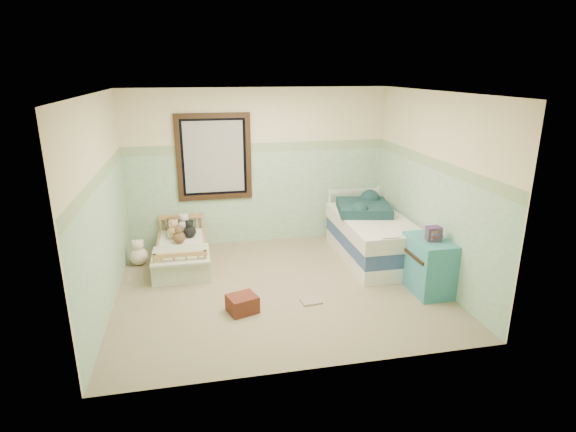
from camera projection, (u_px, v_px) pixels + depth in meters
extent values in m
cube|color=#7B6B4F|center=(279.00, 287.00, 6.15)|extent=(4.20, 3.60, 0.02)
cube|color=silver|center=(278.00, 92.00, 5.39)|extent=(4.20, 3.60, 0.02)
cube|color=beige|center=(258.00, 167.00, 7.45)|extent=(4.20, 0.04, 2.50)
cube|color=beige|center=(316.00, 248.00, 4.09)|extent=(4.20, 0.04, 2.50)
cube|color=beige|center=(101.00, 206.00, 5.37)|extent=(0.04, 3.60, 2.50)
cube|color=beige|center=(433.00, 188.00, 6.17)|extent=(0.04, 3.60, 2.50)
cube|color=#85A887|center=(259.00, 198.00, 7.59)|extent=(4.20, 0.01, 1.50)
cube|color=#5D825C|center=(258.00, 148.00, 7.34)|extent=(4.20, 0.01, 0.15)
cube|color=black|center=(214.00, 157.00, 7.22)|extent=(1.16, 0.06, 1.36)
cube|color=#B5B5AD|center=(214.00, 157.00, 7.23)|extent=(0.92, 0.01, 1.12)
cube|color=#B27E3C|center=(182.00, 258.00, 6.86)|extent=(0.72, 1.43, 0.18)
cube|color=white|center=(182.00, 248.00, 6.81)|extent=(0.65, 1.37, 0.12)
cube|color=#759CAE|center=(181.00, 255.00, 6.37)|extent=(0.78, 0.72, 0.03)
sphere|color=brown|center=(172.00, 228.00, 7.20)|extent=(0.18, 0.18, 0.18)
sphere|color=silver|center=(185.00, 226.00, 7.24)|extent=(0.22, 0.22, 0.22)
sphere|color=tan|center=(174.00, 232.00, 7.00)|extent=(0.21, 0.21, 0.21)
sphere|color=black|center=(190.00, 232.00, 7.05)|extent=(0.19, 0.19, 0.19)
sphere|color=#F1E3C2|center=(139.00, 256.00, 6.81)|extent=(0.26, 0.26, 0.26)
sphere|color=tan|center=(161.00, 273.00, 6.27)|extent=(0.25, 0.25, 0.25)
cube|color=white|center=(371.00, 252.00, 7.02)|extent=(0.90, 1.80, 0.22)
cube|color=navy|center=(372.00, 238.00, 6.96)|extent=(0.90, 1.80, 0.22)
cube|color=silver|center=(373.00, 225.00, 6.89)|extent=(0.94, 1.84, 0.22)
cube|color=black|center=(363.00, 208.00, 7.11)|extent=(0.91, 0.95, 0.14)
cube|color=teal|center=(428.00, 265.00, 5.95)|extent=(0.45, 0.71, 0.71)
cube|color=brown|center=(434.00, 234.00, 5.77)|extent=(0.20, 0.17, 0.18)
cube|color=maroon|center=(242.00, 304.00, 5.49)|extent=(0.40, 0.38, 0.21)
cube|color=orange|center=(311.00, 301.00, 5.74)|extent=(0.26, 0.21, 0.02)
sphere|color=#F1E3C2|center=(173.00, 232.00, 7.01)|extent=(0.19, 0.19, 0.19)
sphere|color=brown|center=(179.00, 237.00, 6.81)|extent=(0.18, 0.18, 0.18)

